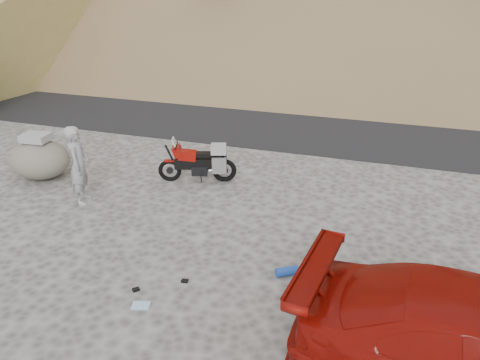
# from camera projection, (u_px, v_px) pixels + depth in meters

# --- Properties ---
(ground) EXTENTS (140.00, 140.00, 0.00)m
(ground) POSITION_uv_depth(u_px,v_px,m) (165.00, 233.00, 10.17)
(ground) COLOR #484542
(ground) RESTS_ON ground
(road) EXTENTS (120.00, 7.00, 0.05)m
(road) POSITION_uv_depth(u_px,v_px,m) (269.00, 117.00, 17.96)
(road) COLOR black
(road) RESTS_ON ground
(motorcycle) EXTENTS (2.03, 0.98, 1.25)m
(motorcycle) POSITION_uv_depth(u_px,v_px,m) (201.00, 163.00, 12.41)
(motorcycle) COLOR black
(motorcycle) RESTS_ON ground
(man) EXTENTS (0.67, 0.82, 1.94)m
(man) POSITION_uv_depth(u_px,v_px,m) (85.00, 201.00, 11.54)
(man) COLOR gray
(man) RESTS_ON ground
(boulder) EXTENTS (1.78, 1.57, 1.24)m
(boulder) POSITION_uv_depth(u_px,v_px,m) (40.00, 159.00, 12.63)
(boulder) COLOR #615A53
(boulder) RESTS_ON ground
(gear_blue_mat) EXTENTS (0.45, 0.37, 0.17)m
(gear_blue_mat) POSITION_uv_depth(u_px,v_px,m) (287.00, 271.00, 8.74)
(gear_blue_mat) COLOR #1C45A9
(gear_blue_mat) RESTS_ON ground
(gear_funnel) EXTENTS (0.16, 0.16, 0.19)m
(gear_funnel) POSITION_uv_depth(u_px,v_px,m) (325.00, 305.00, 7.86)
(gear_funnel) COLOR red
(gear_funnel) RESTS_ON ground
(gear_glove_a) EXTENTS (0.14, 0.11, 0.04)m
(gear_glove_a) POSITION_uv_depth(u_px,v_px,m) (185.00, 281.00, 8.58)
(gear_glove_a) COLOR black
(gear_glove_a) RESTS_ON ground
(gear_glove_b) EXTENTS (0.15, 0.15, 0.04)m
(gear_glove_b) POSITION_uv_depth(u_px,v_px,m) (136.00, 289.00, 8.35)
(gear_glove_b) COLOR black
(gear_glove_b) RESTS_ON ground
(gear_blue_cloth) EXTENTS (0.36, 0.30, 0.01)m
(gear_blue_cloth) POSITION_uv_depth(u_px,v_px,m) (141.00, 305.00, 7.98)
(gear_blue_cloth) COLOR #91BCE0
(gear_blue_cloth) RESTS_ON ground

